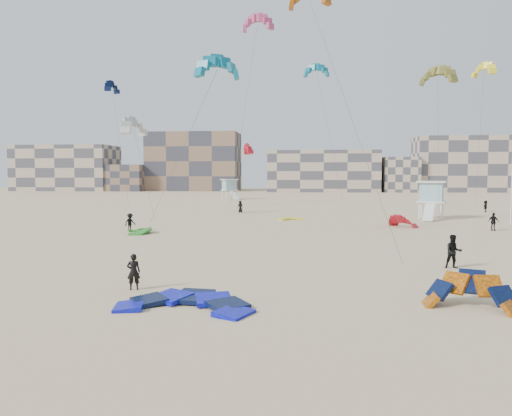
# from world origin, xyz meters

# --- Properties ---
(ground) EXTENTS (320.00, 320.00, 0.00)m
(ground) POSITION_xyz_m (0.00, 0.00, 0.00)
(ground) COLOR #C4B384
(ground) RESTS_ON ground
(kite_ground_blue) EXTENTS (5.42, 5.64, 1.14)m
(kite_ground_blue) POSITION_xyz_m (1.10, -1.17, 0.00)
(kite_ground_blue) COLOR #1320D8
(kite_ground_blue) RESTS_ON ground
(kite_ground_orange) EXTENTS (4.36, 4.37, 3.45)m
(kite_ground_orange) POSITION_xyz_m (12.18, -0.08, 0.00)
(kite_ground_orange) COLOR orange
(kite_ground_orange) RESTS_ON ground
(kite_ground_green) EXTENTS (4.59, 4.45, 1.79)m
(kite_ground_green) POSITION_xyz_m (-9.19, 22.53, 0.00)
(kite_ground_green) COLOR #22882B
(kite_ground_green) RESTS_ON ground
(kite_ground_red_far) EXTENTS (4.55, 4.53, 3.29)m
(kite_ground_red_far) POSITION_xyz_m (15.14, 30.34, 0.00)
(kite_ground_red_far) COLOR red
(kite_ground_red_far) RESTS_ON ground
(kite_ground_yellow) EXTENTS (3.58, 3.67, 0.61)m
(kite_ground_yellow) POSITION_xyz_m (3.86, 36.74, 0.00)
(kite_ground_yellow) COLOR #FFFC2A
(kite_ground_yellow) RESTS_ON ground
(kitesurfer_main) EXTENTS (0.68, 0.54, 1.64)m
(kitesurfer_main) POSITION_xyz_m (-1.99, 1.61, 0.82)
(kitesurfer_main) COLOR black
(kitesurfer_main) RESTS_ON ground
(kitesurfer_b) EXTENTS (0.93, 0.74, 1.87)m
(kitesurfer_b) POSITION_xyz_m (13.89, 8.42, 0.94)
(kitesurfer_b) COLOR black
(kitesurfer_b) RESTS_ON ground
(kitesurfer_c) EXTENTS (1.12, 1.23, 1.65)m
(kitesurfer_c) POSITION_xyz_m (-10.32, 23.79, 0.83)
(kitesurfer_c) COLOR black
(kitesurfer_c) RESTS_ON ground
(kitesurfer_d) EXTENTS (0.99, 0.97, 1.66)m
(kitesurfer_d) POSITION_xyz_m (22.85, 27.83, 0.83)
(kitesurfer_d) COLOR black
(kitesurfer_d) RESTS_ON ground
(kitesurfer_e) EXTENTS (0.87, 0.66, 1.60)m
(kitesurfer_e) POSITION_xyz_m (-3.37, 46.99, 0.80)
(kitesurfer_e) COLOR black
(kitesurfer_e) RESTS_ON ground
(kitesurfer_f) EXTENTS (0.83, 1.54, 1.59)m
(kitesurfer_f) POSITION_xyz_m (30.05, 51.27, 0.79)
(kitesurfer_f) COLOR black
(kitesurfer_f) RESTS_ON ground
(kite_fly_teal_a) EXTENTS (8.65, 4.61, 13.64)m
(kite_fly_teal_a) POSITION_xyz_m (-1.25, 18.92, 13.38)
(kite_fly_teal_a) COLOR #0B7494
(kite_fly_teal_a) RESTS_ON ground
(kite_fly_grey) EXTENTS (7.22, 9.91, 11.28)m
(kite_fly_grey) POSITION_xyz_m (-15.01, 38.12, 10.71)
(kite_fly_grey) COLOR silver
(kite_fly_grey) RESTS_ON ground
(kite_fly_pink) EXTENTS (6.79, 10.09, 23.11)m
(kite_fly_pink) POSITION_xyz_m (-0.35, 40.31, 23.03)
(kite_fly_pink) COLOR #D24E92
(kite_fly_pink) RESTS_ON ground
(kite_fly_olive) EXTENTS (4.89, 4.93, 15.22)m
(kite_fly_olive) POSITION_xyz_m (18.46, 31.54, 14.79)
(kite_fly_olive) COLOR olive
(kite_fly_olive) RESTS_ON ground
(kite_fly_yellow) EXTENTS (4.62, 5.76, 18.94)m
(kite_fly_yellow) POSITION_xyz_m (28.47, 48.80, 18.68)
(kite_fly_yellow) COLOR #FFFC2A
(kite_fly_yellow) RESTS_ON ground
(kite_fly_navy) EXTENTS (7.75, 11.61, 18.06)m
(kite_fly_navy) POSITION_xyz_m (-23.32, 52.37, 17.97)
(kite_fly_navy) COLOR #071937
(kite_fly_navy) RESTS_ON ground
(kite_fly_teal_b) EXTENTS (5.97, 3.65, 20.45)m
(kite_fly_teal_b) POSITION_xyz_m (6.86, 54.64, 20.17)
(kite_fly_teal_b) COLOR #0B7494
(kite_fly_teal_b) RESTS_ON ground
(kite_fly_red) EXTENTS (4.43, 10.83, 9.68)m
(kite_fly_red) POSITION_xyz_m (-4.62, 66.10, 9.36)
(kite_fly_red) COLOR red
(kite_fly_red) RESTS_ON ground
(lifeguard_tower_near) EXTENTS (3.93, 6.48, 4.41)m
(lifeguard_tower_near) POSITION_xyz_m (20.08, 39.73, 2.18)
(lifeguard_tower_near) COLOR white
(lifeguard_tower_near) RESTS_ON ground
(lifeguard_tower_far) EXTENTS (4.02, 6.22, 4.14)m
(lifeguard_tower_far) POSITION_xyz_m (-10.37, 81.09, 2.05)
(lifeguard_tower_far) COLOR white
(lifeguard_tower_far) RESTS_ON ground
(flagpole) EXTENTS (0.71, 0.11, 8.69)m
(flagpole) POSITION_xyz_m (26.66, 33.79, 4.54)
(flagpole) COLOR white
(flagpole) RESTS_ON ground
(condo_west_a) EXTENTS (30.00, 15.00, 14.00)m
(condo_west_a) POSITION_xyz_m (-70.00, 130.00, 7.00)
(condo_west_a) COLOR tan
(condo_west_a) RESTS_ON ground
(condo_west_b) EXTENTS (28.00, 14.00, 18.00)m
(condo_west_b) POSITION_xyz_m (-30.00, 134.00, 9.00)
(condo_west_b) COLOR #7E604C
(condo_west_b) RESTS_ON ground
(condo_mid) EXTENTS (32.00, 16.00, 12.00)m
(condo_mid) POSITION_xyz_m (10.00, 130.00, 6.00)
(condo_mid) COLOR tan
(condo_mid) RESTS_ON ground
(condo_east) EXTENTS (26.00, 14.00, 16.00)m
(condo_east) POSITION_xyz_m (50.00, 132.00, 8.00)
(condo_east) COLOR tan
(condo_east) RESTS_ON ground
(condo_fill_left) EXTENTS (12.00, 10.00, 8.00)m
(condo_fill_left) POSITION_xyz_m (-50.00, 128.00, 4.00)
(condo_fill_left) COLOR #7E604C
(condo_fill_left) RESTS_ON ground
(condo_fill_right) EXTENTS (10.00, 10.00, 10.00)m
(condo_fill_right) POSITION_xyz_m (32.00, 128.00, 5.00)
(condo_fill_right) COLOR tan
(condo_fill_right) RESTS_ON ground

